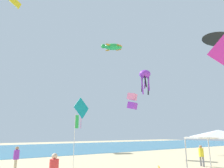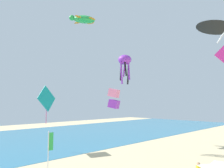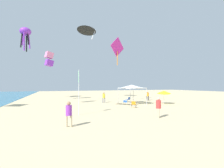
# 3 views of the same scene
# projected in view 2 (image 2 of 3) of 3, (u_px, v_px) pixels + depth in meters

# --- Properties ---
(ocean_strip) EXTENTS (120.00, 29.79, 0.02)m
(ocean_strip) POSITION_uv_depth(u_px,v_px,m) (12.00, 141.00, 34.32)
(ocean_strip) COLOR teal
(ocean_strip) RESTS_ON ground
(banner_flag) EXTENTS (0.36, 0.06, 4.28)m
(banner_flag) POSITION_uv_depth(u_px,v_px,m) (49.00, 159.00, 13.35)
(banner_flag) COLOR silver
(banner_flag) RESTS_ON ground
(kite_box_pink) EXTENTS (1.23, 1.31, 2.07)m
(kite_box_pink) POSITION_uv_depth(u_px,v_px,m) (114.00, 98.00, 21.73)
(kite_box_pink) COLOR pink
(kite_delta_black) EXTENTS (5.63, 5.62, 3.33)m
(kite_delta_black) POSITION_uv_depth(u_px,v_px,m) (216.00, 25.00, 23.55)
(kite_delta_black) COLOR black
(kite_turtle_green) EXTENTS (4.96, 4.92, 2.18)m
(kite_turtle_green) POSITION_uv_depth(u_px,v_px,m) (84.00, 19.00, 37.99)
(kite_turtle_green) COLOR green
(kite_octopus_purple) EXTENTS (1.80, 1.80, 3.99)m
(kite_octopus_purple) POSITION_uv_depth(u_px,v_px,m) (125.00, 61.00, 29.16)
(kite_octopus_purple) COLOR purple
(kite_diamond_teal) EXTENTS (3.26, 1.35, 4.96)m
(kite_diamond_teal) POSITION_uv_depth(u_px,v_px,m) (47.00, 100.00, 28.18)
(kite_diamond_teal) COLOR teal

